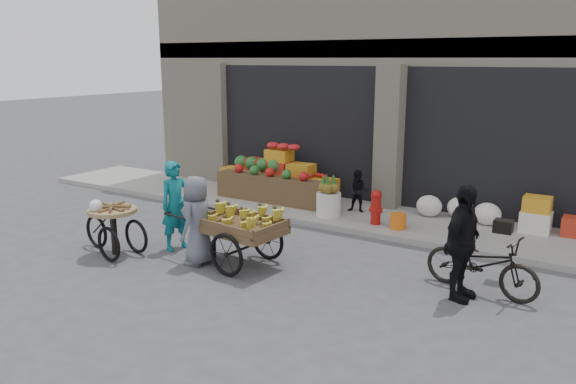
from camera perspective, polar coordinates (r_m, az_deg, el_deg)
The scene contains 15 objects.
ground at distance 8.76m, azimuth -2.70°, elevation -9.33°, with size 80.00×80.00×0.00m, color #424244.
sidewalk at distance 12.15m, azimuth 8.36°, elevation -2.62°, with size 18.00×2.20×0.12m, color gray.
building at distance 15.38m, azimuth 14.88°, elevation 12.92°, with size 14.00×6.45×7.00m.
fruit_display at distance 13.38m, azimuth -0.83°, elevation 1.71°, with size 3.10×1.12×1.24m.
pineapple_bin at distance 11.94m, azimuth 4.15°, elevation -1.25°, with size 0.52×0.52×0.50m, color silver.
fire_hydrant at distance 11.41m, azimuth 8.93°, elevation -1.38°, with size 0.22×0.22×0.71m.
orange_bucket at distance 11.25m, azimuth 11.13°, elevation -2.92°, with size 0.32×0.32×0.30m, color orange.
right_bay_goods at distance 11.89m, azimuth 21.22°, elevation -2.03°, with size 3.35×0.60×0.70m.
seated_person at distance 12.24m, azimuth 7.14°, elevation 0.08°, with size 0.45×0.35×0.93m, color black.
banana_cart at distance 9.35m, azimuth -5.10°, elevation -3.16°, with size 2.49×1.24×1.00m.
vendor_woman at distance 10.27m, azimuth -11.32°, elevation -1.37°, with size 0.59×0.39×1.62m, color #0F6C77.
tricycle_cart at distance 10.32m, azimuth -17.35°, elevation -3.07°, with size 1.45×0.93×0.95m.
vendor_grey at distance 9.49m, azimuth -9.21°, elevation -2.86°, with size 0.74×0.48×1.51m, color slate.
bicycle at distance 8.78m, azimuth 19.07°, elevation -6.88°, with size 0.60×1.72×0.90m, color black.
cyclist at distance 8.33m, azimuth 17.30°, elevation -4.95°, with size 0.99×0.41×1.70m, color black.
Camera 1 is at (4.62, -6.63, 3.38)m, focal length 35.00 mm.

